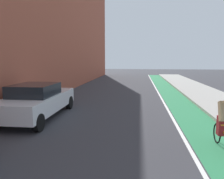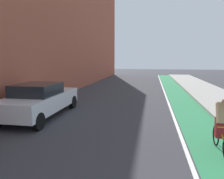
# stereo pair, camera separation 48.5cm
# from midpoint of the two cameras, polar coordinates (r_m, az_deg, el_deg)

# --- Properties ---
(ground_plane) EXTENTS (87.18, 87.18, 0.00)m
(ground_plane) POSITION_cam_midpoint_polar(r_m,az_deg,el_deg) (14.33, 4.88, -2.33)
(ground_plane) COLOR #38383D
(bike_lane_paint) EXTENTS (1.60, 39.63, 0.00)m
(bike_lane_paint) POSITION_cam_midpoint_polar(r_m,az_deg,el_deg) (16.38, 18.12, -1.39)
(bike_lane_paint) COLOR #2D8451
(bike_lane_paint) RESTS_ON ground
(lane_divider_stripe) EXTENTS (0.12, 39.63, 0.00)m
(lane_divider_stripe) POSITION_cam_midpoint_polar(r_m,az_deg,el_deg) (16.28, 14.98, -1.31)
(lane_divider_stripe) COLOR white
(lane_divider_stripe) RESTS_ON ground
(sidewalk_right) EXTENTS (3.17, 39.63, 0.14)m
(sidewalk_right) POSITION_cam_midpoint_polar(r_m,az_deg,el_deg) (16.85, 26.19, -1.33)
(sidewalk_right) COLOR #A8A59E
(sidewalk_right) RESTS_ON ground
(parked_sedan_white) EXTENTS (2.04, 4.79, 1.53)m
(parked_sedan_white) POSITION_cam_midpoint_polar(r_m,az_deg,el_deg) (10.05, -17.54, -2.59)
(parked_sedan_white) COLOR silver
(parked_sedan_white) RESTS_ON ground
(cyclist_mid) EXTENTS (0.48, 1.68, 1.59)m
(cyclist_mid) POSITION_cam_midpoint_polar(r_m,az_deg,el_deg) (6.77, 29.35, -8.23)
(cyclist_mid) COLOR black
(cyclist_mid) RESTS_ON ground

